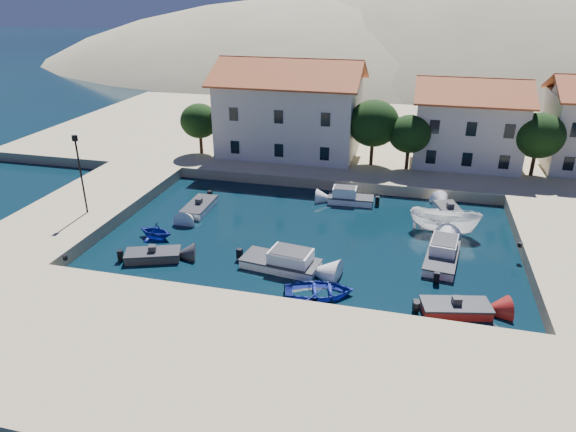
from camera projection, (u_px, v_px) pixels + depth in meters
The scene contains 20 objects.
ground at pixel (274, 310), 29.90m from camera, with size 400.00×400.00×0.00m, color black.
quay_south at pixel (239, 372), 24.39m from camera, with size 52.00×12.00×1.00m, color tan.
quay_west at pixel (87, 207), 42.81m from camera, with size 8.00×20.00×1.00m, color tan.
quay_north at pixel (373, 137), 62.91m from camera, with size 80.00×36.00×1.00m, color tan.
hills at pixel (463, 146), 144.30m from camera, with size 254.00×176.00×99.00m.
building_left at pixel (290, 106), 53.63m from camera, with size 14.70×9.45×9.70m.
building_mid at pixel (468, 120), 50.78m from camera, with size 10.50×8.40×8.30m.
trees at pixel (389, 128), 49.48m from camera, with size 37.30×5.30×6.45m.
lamppost at pixel (80, 167), 38.97m from camera, with size 0.35×0.25×6.22m.
bollards at pixel (333, 267), 32.23m from camera, with size 29.36×9.56×0.30m.
motorboat_grey_sw at pixel (153, 255), 35.43m from camera, with size 4.07×2.84×1.25m.
cabin_cruiser_south at pixel (281, 261), 34.29m from camera, with size 5.50×2.93×1.60m.
rowboat_south at pixel (319, 295), 31.40m from camera, with size 3.05×4.27×0.88m, color #1C2B9A.
motorboat_red_se at pixel (456, 308), 29.57m from camera, with size 4.18×2.54×1.25m.
cabin_cruiser_east at pixel (442, 256), 34.96m from camera, with size 2.67×5.26×1.60m.
boat_east at pixel (443, 232), 39.45m from camera, with size 1.99×5.29×2.04m, color white.
motorboat_white_ne at pixel (450, 212), 42.37m from camera, with size 2.69×3.98×1.25m.
rowboat_west at pixel (156, 238), 38.62m from camera, with size 2.33×2.70×1.42m, color #1C2B9A.
motorboat_white_west at pixel (199, 207), 43.30m from camera, with size 1.95×4.26×1.25m.
cabin_cruiser_north at pixel (351, 198), 44.64m from camera, with size 3.98×1.82×1.60m.
Camera 1 is at (6.96, -24.11, 17.19)m, focal length 32.00 mm.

